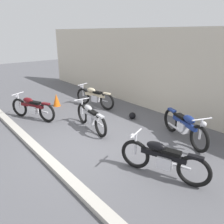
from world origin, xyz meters
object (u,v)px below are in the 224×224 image
Objects in this scene: motorcycle_black at (162,159)px; motorcycle_blue at (184,126)px; helmet at (132,116)px; traffic_cone at (56,100)px; motorcycle_maroon at (32,108)px; motorcycle_silver at (91,117)px; motorcycle_cream at (94,97)px.

motorcycle_blue is (-0.66, 1.91, 0.02)m from motorcycle_black.
traffic_cone is at bearing -156.21° from helmet.
motorcycle_maroon reaches higher than traffic_cone.
traffic_cone is 0.27× the size of motorcycle_blue.
motorcycle_black is 0.99× the size of motorcycle_silver.
motorcycle_silver is 0.98× the size of motorcycle_cream.
motorcycle_black is at bearing 147.32° from motorcycle_cream.
helmet is 3.74m from motorcycle_maroon.
motorcycle_silver is 2.97m from motorcycle_blue.
motorcycle_blue is at bearing -89.88° from motorcycle_black.
motorcycle_cream reaches higher than traffic_cone.
motorcycle_maroon is (-2.15, -1.13, 0.01)m from motorcycle_silver.
motorcycle_cream is at bearing -38.37° from motorcycle_black.
motorcycle_maroon reaches higher than helmet.
motorcycle_black reaches higher than traffic_cone.
motorcycle_blue is (4.31, 0.15, 0.02)m from motorcycle_cream.
motorcycle_black is at bearing -5.10° from traffic_cone.
motorcycle_blue is at bearing 168.83° from motorcycle_cream.
motorcycle_cream is at bearing 45.94° from traffic_cone.
motorcycle_blue is (2.48, 1.63, 0.03)m from motorcycle_silver.
traffic_cone is 5.65m from motorcycle_blue.
motorcycle_silver is 1.05× the size of motorcycle_maroon.
motorcycle_maroon is (0.84, -1.40, 0.17)m from traffic_cone.
helmet is at bearing -159.25° from motorcycle_blue.
motorcycle_blue is at bearing -1.97° from helmet.
traffic_cone reaches higher than helmet.
motorcycle_cream is (0.32, 2.61, 0.00)m from motorcycle_maroon.
motorcycle_silver is (-3.14, 0.28, -0.01)m from motorcycle_black.
motorcycle_cream reaches higher than motorcycle_silver.
helmet is 1.76m from motorcycle_silver.
motorcycle_maroon is at bearing -9.78° from motorcycle_black.
motorcycle_cream is (-2.09, -0.23, 0.32)m from helmet.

